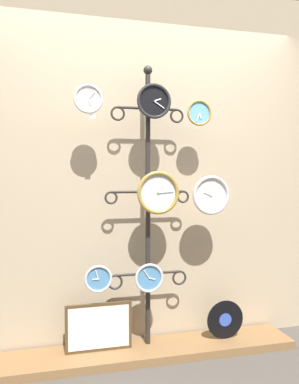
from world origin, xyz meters
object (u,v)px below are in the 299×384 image
display_stand (148,267)px  clock_bottom_center (149,278)px  clock_middle_center (158,193)px  clock_middle_right (211,195)px  clock_bottom_left (98,279)px  vinyl_record (225,320)px  clock_top_center (154,101)px  picture_frame (99,327)px  clock_top_left (88,99)px  clock_top_right (199,113)px

display_stand → clock_bottom_center: 0.12m
clock_middle_center → clock_middle_right: clock_middle_center is taller
clock_bottom_left → vinyl_record: bearing=1.3°
clock_top_center → picture_frame: clock_top_center is taller
clock_top_left → picture_frame: bearing=45.7°
clock_top_left → clock_top_center: 0.46m
clock_bottom_center → clock_top_right: bearing=4.4°
clock_top_left → clock_bottom_left: size_ratio=1.03×
picture_frame → clock_bottom_left: bearing=-98.6°
clock_middle_right → clock_bottom_center: (-0.47, 0.01, -0.59)m
clock_top_center → clock_middle_right: (0.43, -0.01, -0.67)m
clock_top_left → picture_frame: (0.07, 0.07, -1.60)m
display_stand → clock_top_left: bearing=-166.1°
picture_frame → clock_middle_center: bearing=-10.9°
clock_top_right → picture_frame: bearing=177.3°
display_stand → clock_bottom_left: size_ratio=10.94×
picture_frame → clock_top_right: bearing=-2.7°
clock_top_left → clock_middle_right: clock_top_left is taller
vinyl_record → picture_frame: picture_frame is taller
clock_top_left → clock_top_right: (0.81, 0.04, -0.05)m
clock_top_left → clock_middle_right: 1.11m
clock_middle_right → picture_frame: (-0.82, 0.08, -0.94)m
display_stand → clock_middle_right: display_stand is taller
vinyl_record → clock_middle_center: bearing=-174.8°
clock_middle_center → vinyl_record: 1.13m
clock_top_left → clock_bottom_left: clock_top_left is taller
clock_top_left → clock_top_right: size_ratio=1.04×
clock_middle_right → vinyl_record: (0.15, 0.05, -0.97)m
clock_bottom_left → picture_frame: 0.37m
clock_middle_center → clock_bottom_center: bearing=166.3°
clock_top_center → clock_bottom_center: (-0.04, -0.00, -1.26)m
clock_top_center → clock_bottom_left: (-0.40, 0.01, -1.25)m
clock_top_left → clock_bottom_left: bearing=17.6°
display_stand → clock_top_center: size_ratio=8.49×
clock_top_right → clock_middle_right: bearing=-28.9°
clock_middle_center → clock_middle_right: size_ratio=1.07×
picture_frame → display_stand: bearing=5.7°
clock_middle_center → clock_top_left: bearing=179.1°
clock_middle_center → clock_bottom_center: size_ratio=1.47×
clock_top_center → clock_top_right: bearing=4.7°
vinyl_record → clock_bottom_left: bearing=-178.7°
clock_top_right → vinyl_record: clock_top_right is taller
clock_top_center → clock_bottom_center: size_ratio=1.18×
clock_top_right → clock_bottom_center: bearing=-175.6°
clock_bottom_left → vinyl_record: clock_bottom_left is taller
clock_top_left → clock_bottom_center: (0.43, 0.01, -1.25)m
clock_bottom_left → picture_frame: bearing=81.4°
display_stand → clock_bottom_left: display_stand is taller
clock_top_left → clock_bottom_center: clock_top_left is taller
vinyl_record → clock_top_right: bearing=-178.7°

